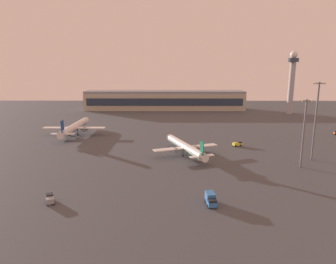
% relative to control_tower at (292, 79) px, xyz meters
% --- Properties ---
extents(ground_plane, '(416.00, 416.00, 0.00)m').
position_rel_control_tower_xyz_m(ground_plane, '(-83.87, -111.98, -27.75)').
color(ground_plane, '#424449').
extents(terminal_building, '(137.72, 22.40, 16.40)m').
position_rel_control_tower_xyz_m(terminal_building, '(-99.76, 25.51, -19.66)').
color(terminal_building, '#B2AD99').
rests_on(terminal_building, ground).
extents(control_tower, '(8.00, 8.00, 48.71)m').
position_rel_control_tower_xyz_m(control_tower, '(0.00, 0.00, 0.00)').
color(control_tower, '#A8A8B2').
rests_on(control_tower, ground).
extents(airplane_terminal_side, '(27.77, 35.23, 9.42)m').
position_rel_control_tower_xyz_m(airplane_terminal_side, '(-88.54, -115.67, -24.19)').
color(airplane_terminal_side, silver).
rests_on(airplane_terminal_side, ground).
extents(airplane_mid_apron, '(33.75, 43.44, 11.17)m').
position_rel_control_tower_xyz_m(airplane_mid_apron, '(-147.54, -77.12, -23.53)').
color(airplane_mid_apron, silver).
rests_on(airplane_mid_apron, ground).
extents(catering_truck, '(2.83, 5.83, 3.05)m').
position_rel_control_tower_xyz_m(catering_truck, '(-83.98, -162.47, -26.17)').
color(catering_truck, '#3372BF').
rests_on(catering_truck, ground).
extents(cargo_loader, '(3.53, 4.58, 2.25)m').
position_rel_control_tower_xyz_m(cargo_loader, '(-128.02, -161.73, -26.57)').
color(cargo_loader, gray).
rests_on(cargo_loader, ground).
extents(maintenance_van, '(4.58, 3.40, 2.25)m').
position_rel_control_tower_xyz_m(maintenance_van, '(-63.30, -100.84, -26.57)').
color(maintenance_van, yellow).
rests_on(maintenance_van, ground).
extents(apron_light_central, '(4.80, 0.90, 31.10)m').
position_rel_control_tower_xyz_m(apron_light_central, '(-38.02, -121.86, -10.30)').
color(apron_light_central, slate).
rests_on(apron_light_central, ground).
extents(apron_light_west, '(4.80, 0.90, 25.39)m').
position_rel_control_tower_xyz_m(apron_light_west, '(-46.38, -131.13, -13.22)').
color(apron_light_west, slate).
rests_on(apron_light_west, ground).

